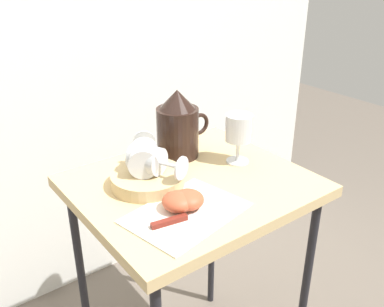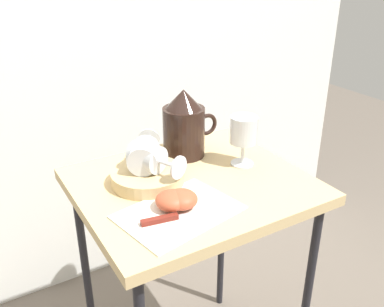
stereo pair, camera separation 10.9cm
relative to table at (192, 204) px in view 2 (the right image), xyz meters
The scene contains 11 objects.
curtain_drape 0.74m from the table, 90.00° to the left, with size 2.40×0.03×1.99m, color white.
table is the anchor object (origin of this frame).
linen_napkin 0.17m from the table, 131.90° to the right, with size 0.27×0.19×0.00m, color silver.
basket_tray 0.14m from the table, 153.65° to the left, with size 0.19×0.19×0.04m, color tan.
pitcher 0.22m from the table, 67.40° to the left, with size 0.17×0.12×0.20m.
wine_glass_upright 0.24m from the table, ahead, with size 0.08×0.08×0.14m.
wine_glass_tipped_near 0.19m from the table, 146.43° to the left, with size 0.14×0.17×0.08m.
wine_glass_tipped_far 0.18m from the table, 152.14° to the left, with size 0.12×0.16×0.07m.
apple_half_left 0.16m from the table, 131.06° to the right, with size 0.08×0.08×0.04m, color #C15133.
apple_half_right 0.17m from the table, 139.34° to the right, with size 0.08×0.08×0.04m, color #C15133.
knife 0.20m from the table, 131.00° to the right, with size 0.24×0.05×0.01m.
Camera 2 is at (-0.50, -0.85, 1.27)m, focal length 40.06 mm.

